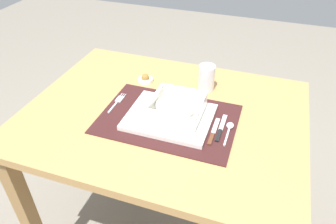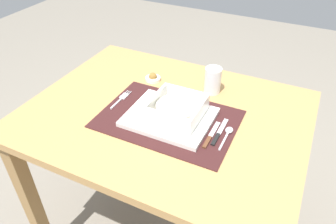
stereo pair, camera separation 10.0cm
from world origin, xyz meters
name	(u,v)px [view 1 (the left image)]	position (x,y,z in m)	size (l,w,h in m)	color
dining_table	(164,134)	(0.00, 0.00, 0.61)	(0.95, 0.74, 0.71)	#B2844C
placemat	(168,119)	(0.03, -0.03, 0.71)	(0.45, 0.31, 0.00)	#381919
serving_plate	(170,117)	(0.03, -0.03, 0.72)	(0.28, 0.22, 0.02)	white
porridge_bowl	(177,109)	(0.05, -0.02, 0.75)	(0.17, 0.17, 0.06)	white
fork	(118,101)	(-0.17, 0.00, 0.72)	(0.02, 0.13, 0.00)	silver
spoon	(229,128)	(0.23, -0.02, 0.72)	(0.02, 0.11, 0.01)	silver
butter_knife	(221,129)	(0.21, -0.04, 0.72)	(0.01, 0.14, 0.01)	black
bread_knife	(213,133)	(0.19, -0.06, 0.72)	(0.01, 0.14, 0.01)	#59331E
drinking_glass	(206,79)	(0.10, 0.19, 0.75)	(0.06, 0.06, 0.10)	white
condiment_saucer	(145,79)	(-0.14, 0.17, 0.72)	(0.06, 0.06, 0.03)	white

